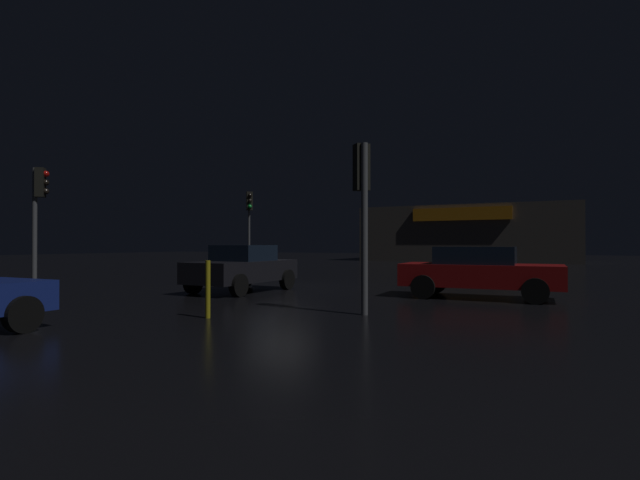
% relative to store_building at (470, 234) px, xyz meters
% --- Properties ---
extents(ground_plane, '(120.00, 120.00, 0.00)m').
position_rel_store_building_xyz_m(ground_plane, '(-1.80, -30.81, -2.47)').
color(ground_plane, black).
extents(store_building, '(18.37, 9.27, 4.93)m').
position_rel_store_building_xyz_m(store_building, '(0.00, 0.00, 0.00)').
color(store_building, '#4C4742').
rests_on(store_building, ground).
extents(traffic_signal_main, '(0.43, 0.41, 4.02)m').
position_rel_store_building_xyz_m(traffic_signal_main, '(-7.72, -36.06, 0.37)').
color(traffic_signal_main, '#595B60').
rests_on(traffic_signal_main, ground).
extents(traffic_signal_opposite, '(0.42, 0.42, 3.80)m').
position_rel_store_building_xyz_m(traffic_signal_opposite, '(3.37, -35.81, 0.22)').
color(traffic_signal_opposite, '#595B60').
rests_on(traffic_signal_opposite, ground).
extents(traffic_signal_cross_left, '(0.42, 0.42, 4.33)m').
position_rel_store_building_xyz_m(traffic_signal_cross_left, '(-7.37, -24.80, 0.77)').
color(traffic_signal_cross_left, '#595B60').
rests_on(traffic_signal_cross_left, ground).
extents(car_far, '(4.47, 2.10, 1.49)m').
position_rel_store_building_xyz_m(car_far, '(5.23, -31.36, -1.69)').
color(car_far, '#A51414').
rests_on(car_far, ground).
extents(car_crossing, '(2.13, 4.09, 1.53)m').
position_rel_store_building_xyz_m(car_crossing, '(-2.04, -32.81, -1.69)').
color(car_crossing, black).
rests_on(car_crossing, ground).
extents(bollard_kerb_a, '(0.10, 0.10, 1.22)m').
position_rel_store_building_xyz_m(bollard_kerb_a, '(0.65, -37.79, -1.86)').
color(bollard_kerb_a, gold).
rests_on(bollard_kerb_a, ground).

